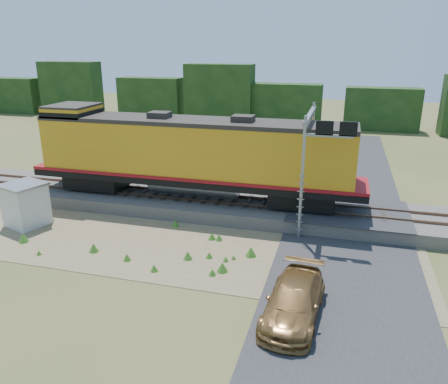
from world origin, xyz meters
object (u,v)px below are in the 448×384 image
(signal_gantry, at_px, (314,140))
(locomotive, at_px, (188,154))
(shed, at_px, (26,204))
(car, at_px, (294,301))

(signal_gantry, bearing_deg, locomotive, 175.17)
(locomotive, bearing_deg, signal_gantry, -4.83)
(shed, bearing_deg, car, 0.28)
(locomotive, relative_size, shed, 7.83)
(shed, relative_size, signal_gantry, 0.40)
(shed, relative_size, car, 0.55)
(locomotive, relative_size, signal_gantry, 3.14)
(signal_gantry, bearing_deg, shed, -164.22)
(locomotive, distance_m, car, 13.43)
(locomotive, bearing_deg, car, -52.13)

